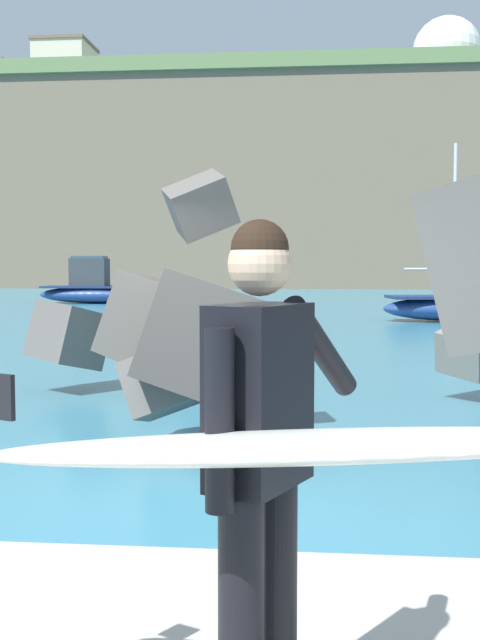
{
  "coord_description": "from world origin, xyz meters",
  "views": [
    {
      "loc": [
        1.11,
        -6.15,
        1.86
      ],
      "look_at": [
        0.47,
        0.5,
        1.4
      ],
      "focal_mm": 43.93,
      "sensor_mm": 36.0,
      "label": 1
    }
  ],
  "objects_px": {
    "boat_near_right": "(465,307)",
    "radar_dome": "(447,58)",
    "mooring_buoy_middle": "(152,302)",
    "station_building_west": "(66,71)",
    "boat_near_centre": "(97,289)",
    "surfer_with_board": "(253,452)"
  },
  "relations": [
    {
      "from": "radar_dome",
      "to": "mooring_buoy_middle",
      "type": "bearing_deg",
      "value": -112.01
    },
    {
      "from": "boat_near_centre",
      "to": "boat_near_right",
      "type": "xyz_separation_m",
      "value": [
        15.87,
        -11.12,
        -0.22
      ]
    },
    {
      "from": "boat_near_centre",
      "to": "boat_near_right",
      "type": "distance_m",
      "value": 19.38
    },
    {
      "from": "station_building_west",
      "to": "boat_near_right",
      "type": "bearing_deg",
      "value": -59.31
    },
    {
      "from": "radar_dome",
      "to": "station_building_west",
      "type": "bearing_deg",
      "value": -165.34
    },
    {
      "from": "station_building_west",
      "to": "surfer_with_board",
      "type": "bearing_deg",
      "value": -71.68
    },
    {
      "from": "boat_near_centre",
      "to": "boat_near_right",
      "type": "height_order",
      "value": "boat_near_right"
    },
    {
      "from": "mooring_buoy_middle",
      "to": "radar_dome",
      "type": "distance_m",
      "value": 61.63
    },
    {
      "from": "surfer_with_board",
      "to": "station_building_west",
      "type": "relative_size",
      "value": 0.34
    },
    {
      "from": "boat_near_centre",
      "to": "radar_dome",
      "type": "height_order",
      "value": "radar_dome"
    },
    {
      "from": "boat_near_right",
      "to": "station_building_west",
      "type": "xyz_separation_m",
      "value": [
        -30.06,
        50.65,
        20.78
      ]
    },
    {
      "from": "mooring_buoy_middle",
      "to": "station_building_west",
      "type": "distance_m",
      "value": 50.55
    },
    {
      "from": "surfer_with_board",
      "to": "mooring_buoy_middle",
      "type": "relative_size",
      "value": 4.66
    },
    {
      "from": "boat_near_centre",
      "to": "mooring_buoy_middle",
      "type": "relative_size",
      "value": 13.59
    },
    {
      "from": "surfer_with_board",
      "to": "mooring_buoy_middle",
      "type": "distance_m",
      "value": 33.48
    },
    {
      "from": "station_building_west",
      "to": "boat_near_centre",
      "type": "bearing_deg",
      "value": -70.25
    },
    {
      "from": "mooring_buoy_middle",
      "to": "station_building_west",
      "type": "relative_size",
      "value": 0.07
    },
    {
      "from": "surfer_with_board",
      "to": "station_building_west",
      "type": "xyz_separation_m",
      "value": [
        -24.87,
        75.11,
        19.99
      ]
    },
    {
      "from": "boat_near_centre",
      "to": "radar_dome",
      "type": "xyz_separation_m",
      "value": [
        24.71,
        49.71,
        23.53
      ]
    },
    {
      "from": "boat_near_right",
      "to": "radar_dome",
      "type": "distance_m",
      "value": 65.9
    },
    {
      "from": "boat_near_right",
      "to": "mooring_buoy_middle",
      "type": "xyz_separation_m",
      "value": [
        -12.43,
        8.21,
        -0.27
      ]
    },
    {
      "from": "mooring_buoy_middle",
      "to": "surfer_with_board",
      "type": "bearing_deg",
      "value": -77.5
    }
  ]
}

